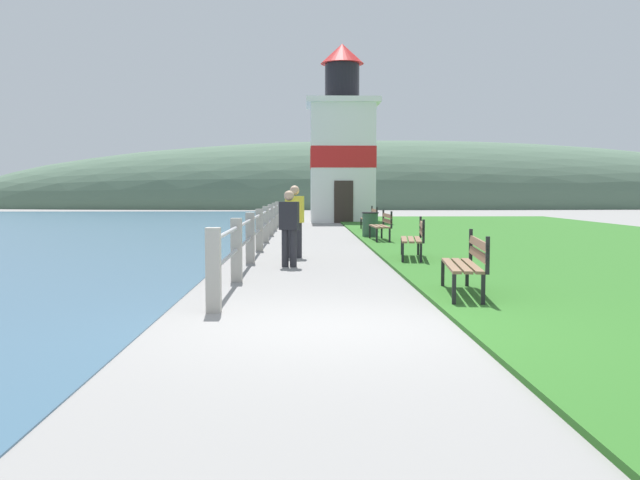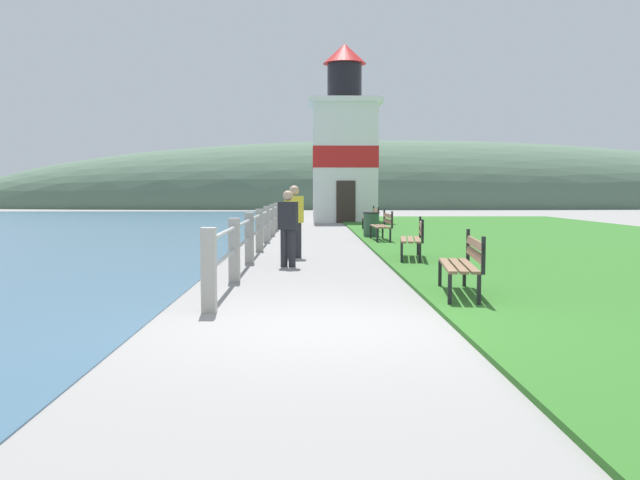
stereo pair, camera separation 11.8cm
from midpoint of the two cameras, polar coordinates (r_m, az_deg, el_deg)
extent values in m
plane|color=gray|center=(8.01, 0.07, -6.99)|extent=(160.00, 160.00, 0.00)
cube|color=#2D6623|center=(22.37, 18.77, -0.08)|extent=(12.00, 39.27, 0.06)
cube|color=#A8A399|center=(9.00, -8.89, -2.40)|extent=(0.18, 0.18, 1.07)
cube|color=#A8A399|center=(12.00, -6.98, -0.80)|extent=(0.18, 0.18, 1.07)
cube|color=#A8A399|center=(15.02, -5.83, 0.16)|extent=(0.18, 0.18, 1.07)
cube|color=#A8A399|center=(18.04, -5.07, 0.80)|extent=(0.18, 0.18, 1.07)
cube|color=#A8A399|center=(21.07, -4.52, 1.26)|extent=(0.18, 0.18, 1.07)
cube|color=#A8A399|center=(24.10, -4.11, 1.60)|extent=(0.18, 0.18, 1.07)
cube|color=#A8A399|center=(27.13, -3.80, 1.86)|extent=(0.18, 0.18, 1.07)
cube|color=#A8A399|center=(30.16, -3.54, 2.07)|extent=(0.18, 0.18, 1.07)
cylinder|color=#B2B2B7|center=(19.54, -4.78, 2.14)|extent=(0.06, 21.26, 0.06)
cylinder|color=#B2B2B7|center=(19.56, -4.77, 1.05)|extent=(0.06, 21.26, 0.06)
cube|color=brown|center=(10.22, 10.10, -2.01)|extent=(0.32, 1.84, 0.04)
cube|color=brown|center=(10.24, 10.92, -2.01)|extent=(0.32, 1.84, 0.04)
cube|color=brown|center=(10.25, 11.73, -2.02)|extent=(0.32, 1.84, 0.04)
cube|color=brown|center=(10.23, 12.24, -0.25)|extent=(0.26, 1.83, 0.11)
cube|color=brown|center=(10.25, 12.23, -1.13)|extent=(0.26, 1.83, 0.11)
cube|color=black|center=(9.36, 10.32, -4.07)|extent=(0.06, 0.06, 0.45)
cube|color=black|center=(11.13, 9.49, -2.79)|extent=(0.06, 0.06, 0.45)
cube|color=black|center=(9.40, 12.57, -4.07)|extent=(0.06, 0.06, 0.45)
cube|color=black|center=(11.17, 11.39, -2.79)|extent=(0.06, 0.06, 0.45)
cube|color=black|center=(9.36, 12.91, -1.21)|extent=(0.06, 0.06, 0.49)
cube|color=black|center=(11.13, 11.67, -0.39)|extent=(0.06, 0.06, 0.49)
cube|color=brown|center=(15.52, 6.53, 0.04)|extent=(0.34, 1.78, 0.04)
cube|color=brown|center=(15.52, 7.07, 0.04)|extent=(0.34, 1.78, 0.04)
cube|color=brown|center=(15.52, 7.61, 0.04)|extent=(0.34, 1.78, 0.04)
cube|color=brown|center=(15.51, 7.95, 1.21)|extent=(0.28, 1.77, 0.11)
cube|color=brown|center=(15.51, 7.94, 0.62)|extent=(0.28, 1.77, 0.11)
cube|color=black|center=(14.67, 6.40, -1.14)|extent=(0.06, 0.06, 0.45)
cube|color=black|center=(16.39, 6.36, -0.60)|extent=(0.06, 0.06, 0.45)
cube|color=black|center=(14.68, 7.85, -1.15)|extent=(0.06, 0.06, 0.45)
cube|color=black|center=(16.40, 7.66, -0.61)|extent=(0.06, 0.06, 0.45)
cube|color=black|center=(14.65, 8.06, 0.68)|extent=(0.06, 0.06, 0.49)
cube|color=black|center=(16.37, 7.84, 1.03)|extent=(0.06, 0.06, 0.49)
cube|color=brown|center=(21.14, 4.22, 1.10)|extent=(0.16, 1.76, 0.04)
cube|color=brown|center=(21.16, 4.61, 1.10)|extent=(0.16, 1.76, 0.04)
cube|color=brown|center=(21.18, 5.00, 1.10)|extent=(0.16, 1.76, 0.04)
cube|color=brown|center=(21.18, 5.24, 1.95)|extent=(0.10, 1.76, 0.11)
cube|color=brown|center=(21.18, 5.24, 1.53)|extent=(0.10, 1.76, 0.11)
cube|color=black|center=(20.30, 4.39, 0.28)|extent=(0.05, 0.05, 0.45)
cube|color=black|center=(21.99, 3.85, 0.57)|extent=(0.05, 0.05, 0.45)
cube|color=black|center=(20.35, 5.43, 0.29)|extent=(0.05, 0.05, 0.45)
cube|color=black|center=(22.04, 4.80, 0.57)|extent=(0.05, 0.05, 0.45)
cube|color=black|center=(20.33, 5.57, 1.61)|extent=(0.05, 0.05, 0.49)
cube|color=black|center=(22.02, 4.94, 1.79)|extent=(0.05, 0.05, 0.49)
cube|color=brown|center=(26.58, 3.42, 1.68)|extent=(0.11, 1.93, 0.04)
cube|color=brown|center=(26.59, 3.74, 1.68)|extent=(0.11, 1.93, 0.04)
cube|color=brown|center=(26.60, 4.05, 1.68)|extent=(0.11, 1.93, 0.04)
cube|color=brown|center=(26.60, 4.24, 2.37)|extent=(0.06, 1.93, 0.11)
cube|color=brown|center=(26.61, 4.24, 2.03)|extent=(0.06, 1.93, 0.11)
cube|color=black|center=(25.65, 3.51, 1.05)|extent=(0.05, 0.05, 0.45)
cube|color=black|center=(27.52, 3.18, 1.25)|extent=(0.05, 0.05, 0.45)
cube|color=black|center=(25.69, 4.33, 1.05)|extent=(0.05, 0.05, 0.45)
cube|color=black|center=(27.55, 3.95, 1.25)|extent=(0.05, 0.05, 0.45)
cube|color=black|center=(25.67, 4.44, 2.10)|extent=(0.05, 0.05, 0.49)
cube|color=black|center=(27.54, 4.05, 2.23)|extent=(0.05, 0.05, 0.49)
cube|color=white|center=(35.19, 1.67, 6.11)|extent=(3.06, 3.06, 5.68)
cube|color=red|center=(35.20, 1.67, 6.57)|extent=(3.10, 3.10, 1.02)
cube|color=white|center=(35.43, 1.68, 10.91)|extent=(3.52, 3.52, 0.25)
cylinder|color=black|center=(35.56, 1.69, 12.51)|extent=(1.68, 1.68, 1.76)
cone|color=red|center=(35.79, 1.69, 14.67)|extent=(2.10, 2.10, 0.97)
cube|color=#332823|center=(33.62, 1.80, 3.07)|extent=(0.90, 0.06, 2.00)
cylinder|color=#28282D|center=(16.19, -2.56, -0.02)|extent=(0.15, 0.15, 0.80)
cylinder|color=#28282D|center=(16.15, -1.93, -0.02)|extent=(0.15, 0.15, 0.80)
cube|color=yellow|center=(16.13, -2.25, 2.46)|extent=(0.43, 0.29, 0.60)
sphere|color=tan|center=(16.13, -2.26, 3.99)|extent=(0.22, 0.22, 0.22)
cylinder|color=#28282D|center=(14.27, -3.04, -0.67)|extent=(0.14, 0.14, 0.75)
cylinder|color=#28282D|center=(14.23, -2.39, -0.68)|extent=(0.14, 0.14, 0.75)
cube|color=#232328|center=(14.21, -2.73, 1.95)|extent=(0.41, 0.28, 0.56)
sphere|color=tan|center=(14.20, -2.73, 3.57)|extent=(0.20, 0.20, 0.20)
cylinder|color=#2D5138|center=(22.87, 3.89, 1.14)|extent=(0.50, 0.50, 0.80)
cylinder|color=black|center=(22.85, 3.89, 2.19)|extent=(0.54, 0.54, 0.04)
ellipsoid|color=#4C6651|center=(64.59, 6.01, 2.59)|extent=(80.00, 16.00, 12.00)
camera|label=1|loc=(0.06, -90.19, -0.01)|focal=40.00mm
camera|label=2|loc=(0.06, 89.81, 0.01)|focal=40.00mm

